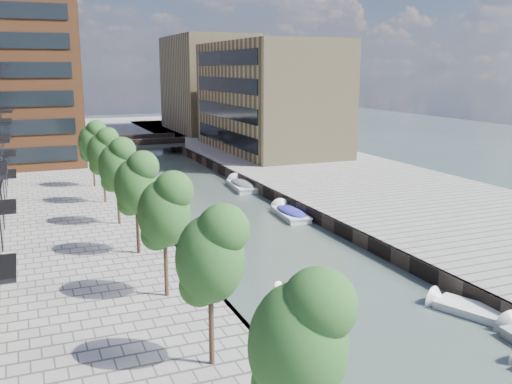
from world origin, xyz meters
TOP-DOWN VIEW (x-y plane):
  - water at (0.00, 40.00)m, footprint 300.00×300.00m
  - quay_right at (16.00, 40.00)m, footprint 20.00×140.00m
  - quay_wall_left at (-6.10, 40.00)m, footprint 0.25×140.00m
  - quay_wall_right at (6.10, 40.00)m, footprint 0.25×140.00m
  - far_closure at (0.00, 100.00)m, footprint 80.00×40.00m
  - tan_block_near at (16.00, 62.00)m, footprint 12.00×25.00m
  - tan_block_far at (16.00, 88.00)m, footprint 12.00×20.00m
  - bridge at (0.00, 72.00)m, footprint 13.00×6.00m
  - tree_0 at (-8.50, 4.00)m, footprint 2.50×2.50m
  - tree_1 at (-8.50, 11.00)m, footprint 2.50×2.50m
  - tree_2 at (-8.50, 18.00)m, footprint 2.50×2.50m
  - tree_3 at (-8.50, 25.00)m, footprint 2.50×2.50m
  - tree_4 at (-8.50, 32.00)m, footprint 2.50×2.50m
  - tree_5 at (-8.50, 39.00)m, footprint 2.50×2.50m
  - tree_6 at (-8.50, 46.00)m, footprint 2.50×2.50m
  - lamp_0 at (-7.20, 8.00)m, footprint 0.24×0.24m
  - lamp_1 at (-7.20, 24.00)m, footprint 0.24×0.24m
  - lamp_2 at (-7.20, 40.00)m, footprint 0.24×0.24m
  - sloop_1 at (-4.30, 24.69)m, footprint 4.49×3.58m
  - sloop_2 at (-4.19, 30.62)m, footprint 4.33×3.11m
  - sloop_3 at (-4.07, 28.53)m, footprint 5.67×4.61m
  - sloop_4 at (-5.40, 29.10)m, footprint 5.39×4.68m
  - motorboat_2 at (5.15, 12.67)m, footprint 3.23×4.78m
  - motorboat_3 at (5.11, 32.77)m, footprint 2.26×5.33m
  - motorboat_4 at (5.46, 44.50)m, footprint 2.59×5.91m
  - car at (11.80, 66.34)m, footprint 3.11×4.51m

SIDE VIEW (x-z plane):
  - water at x=0.00m, z-range 0.00..0.00m
  - sloop_1 at x=-4.30m, z-range -0.42..0.42m
  - sloop_2 at x=-4.19m, z-range -0.45..0.45m
  - sloop_3 at x=-4.07m, z-range -0.52..0.52m
  - sloop_4 at x=-5.40m, z-range -0.47..0.47m
  - motorboat_2 at x=5.15m, z-range -0.67..0.84m
  - motorboat_3 at x=5.11m, z-range -0.65..1.07m
  - motorboat_4 at x=5.46m, z-range -0.72..1.19m
  - quay_right at x=16.00m, z-range 0.00..1.00m
  - quay_wall_left at x=-6.10m, z-range 0.00..1.00m
  - quay_wall_right at x=6.10m, z-range 0.00..1.00m
  - far_closure at x=0.00m, z-range 0.00..1.00m
  - bridge at x=0.00m, z-range 0.74..2.04m
  - car at x=11.80m, z-range 1.00..2.43m
  - lamp_0 at x=-7.20m, z-range 1.45..5.57m
  - lamp_1 at x=-7.20m, z-range 1.45..5.57m
  - lamp_2 at x=-7.20m, z-range 1.45..5.57m
  - tree_0 at x=-8.50m, z-range 2.33..8.28m
  - tree_1 at x=-8.50m, z-range 2.33..8.28m
  - tree_2 at x=-8.50m, z-range 2.33..8.28m
  - tree_3 at x=-8.50m, z-range 2.33..8.28m
  - tree_4 at x=-8.50m, z-range 2.33..8.28m
  - tree_5 at x=-8.50m, z-range 2.33..8.28m
  - tree_6 at x=-8.50m, z-range 2.33..8.28m
  - tan_block_near at x=16.00m, z-range 1.00..15.00m
  - tan_block_far at x=16.00m, z-range 1.00..17.00m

